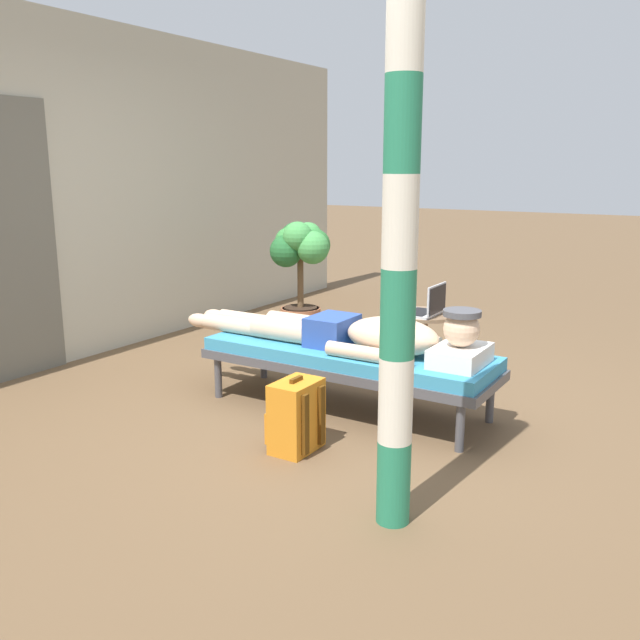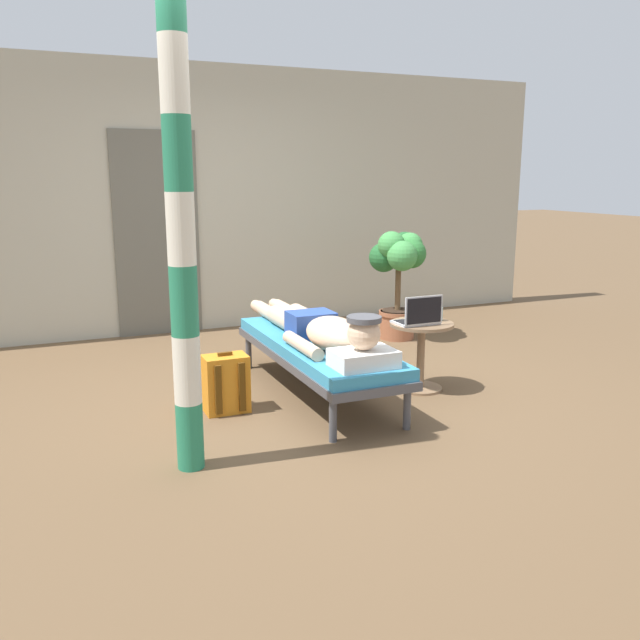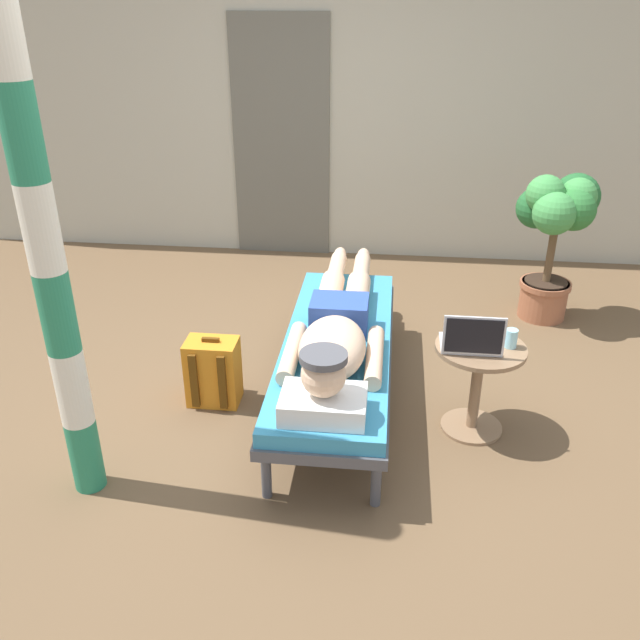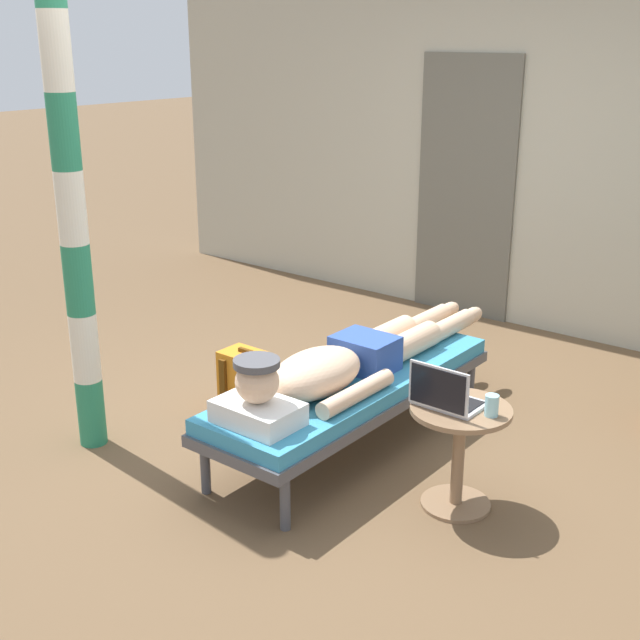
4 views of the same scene
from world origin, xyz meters
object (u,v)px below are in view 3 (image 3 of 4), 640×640
(laptop, at_px, (472,340))
(lounge_chair, at_px, (337,350))
(backpack, at_px, (213,372))
(side_table, at_px, (478,373))
(person_reclining, at_px, (336,330))
(porch_post, at_px, (41,228))
(potted_plant, at_px, (557,222))
(drink_glass, at_px, (511,338))

(laptop, bearing_deg, lounge_chair, 161.17)
(backpack, bearing_deg, side_table, -4.37)
(lounge_chair, distance_m, person_reclining, 0.19)
(side_table, xyz_separation_m, porch_post, (-1.92, -0.69, 0.98))
(side_table, bearing_deg, porch_post, -160.21)
(laptop, bearing_deg, side_table, 40.52)
(lounge_chair, distance_m, potted_plant, 1.97)
(lounge_chair, bearing_deg, laptop, -18.83)
(person_reclining, bearing_deg, drink_glass, -6.14)
(lounge_chair, height_order, side_table, side_table)
(lounge_chair, height_order, porch_post, porch_post)
(potted_plant, xyz_separation_m, porch_post, (-2.58, -2.18, 0.60))
(person_reclining, xyz_separation_m, porch_post, (-1.15, -0.80, 0.82))
(potted_plant, bearing_deg, side_table, -113.70)
(laptop, distance_m, porch_post, 2.11)
(drink_glass, xyz_separation_m, porch_post, (-2.07, -0.70, 0.76))
(laptop, xyz_separation_m, backpack, (-1.44, 0.17, -0.39))
(laptop, xyz_separation_m, potted_plant, (0.71, 1.54, 0.15))
(laptop, bearing_deg, backpack, 173.42)
(side_table, height_order, porch_post, porch_post)
(backpack, bearing_deg, drink_glass, -3.67)
(laptop, relative_size, backpack, 0.73)
(lounge_chair, height_order, laptop, laptop)
(porch_post, bearing_deg, laptop, 18.98)
(laptop, bearing_deg, porch_post, -161.02)
(lounge_chair, height_order, drink_glass, drink_glass)
(drink_glass, bearing_deg, laptop, -164.03)
(person_reclining, xyz_separation_m, potted_plant, (1.43, 1.38, 0.22))
(lounge_chair, bearing_deg, side_table, -13.96)
(person_reclining, relative_size, potted_plant, 2.01)
(side_table, distance_m, laptop, 0.24)
(person_reclining, xyz_separation_m, drink_glass, (0.93, -0.10, 0.05))
(lounge_chair, bearing_deg, person_reclining, -90.00)
(side_table, height_order, laptop, laptop)
(porch_post, bearing_deg, lounge_chair, 37.64)
(person_reclining, xyz_separation_m, side_table, (0.78, -0.11, -0.16))
(side_table, bearing_deg, backpack, 175.63)
(person_reclining, distance_m, porch_post, 1.62)
(lounge_chair, distance_m, side_table, 0.80)
(drink_glass, xyz_separation_m, backpack, (-1.65, 0.11, -0.38))
(lounge_chair, xyz_separation_m, laptop, (0.72, -0.24, 0.24))
(porch_post, bearing_deg, person_reclining, 34.90)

